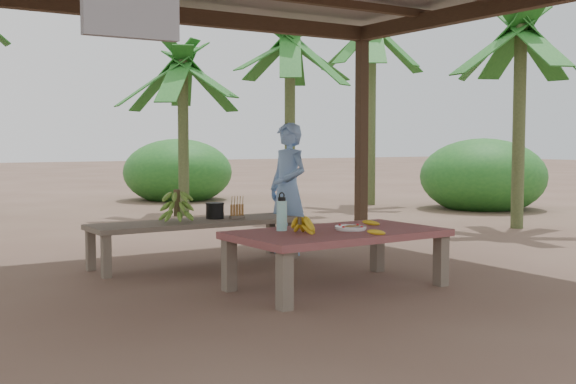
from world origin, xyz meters
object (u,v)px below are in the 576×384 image
woman (288,189)px  water_flask (282,215)px  cooking_pot (215,211)px  work_table (337,238)px  ripe_banana_bunch (300,224)px  bench (197,226)px  plate (351,228)px

woman → water_flask: bearing=-40.5°
cooking_pot → woman: (0.89, -0.03, 0.20)m
work_table → ripe_banana_bunch: size_ratio=7.32×
bench → cooking_pot: bearing=16.5°
plate → water_flask: (-0.52, 0.28, 0.12)m
ripe_banana_bunch → plate: bearing=-3.8°
work_table → bench: (-0.50, 1.75, -0.04)m
water_flask → cooking_pot: size_ratio=1.75×
bench → ripe_banana_bunch: size_ratio=8.82×
bench → water_flask: (0.09, -1.52, 0.24)m
cooking_pot → water_flask: bearing=-95.6°
ripe_banana_bunch → water_flask: 0.25m
work_table → bench: work_table is taller
woman → plate: bearing=-22.6°
water_flask → woman: (1.04, 1.56, 0.09)m
work_table → woman: (0.63, 1.80, 0.30)m
bench → water_flask: 1.54m
ripe_banana_bunch → water_flask: size_ratio=0.76×
bench → plate: (0.61, -1.79, 0.12)m
work_table → cooking_pot: (-0.25, 1.83, 0.09)m
water_flask → work_table: bearing=-30.2°
ripe_banana_bunch → water_flask: bearing=95.5°
bench → plate: 1.90m
plate → work_table: bearing=160.9°
bench → woman: woman is taller
woman → bench: bearing=-94.6°
ripe_banana_bunch → woman: 2.08m
work_table → cooking_pot: size_ratio=9.79×
ripe_banana_bunch → cooking_pot: size_ratio=1.34×
work_table → ripe_banana_bunch: bearing=179.0°
work_table → ripe_banana_bunch: (-0.39, -0.01, 0.14)m
water_flask → cooking_pot: water_flask is taller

